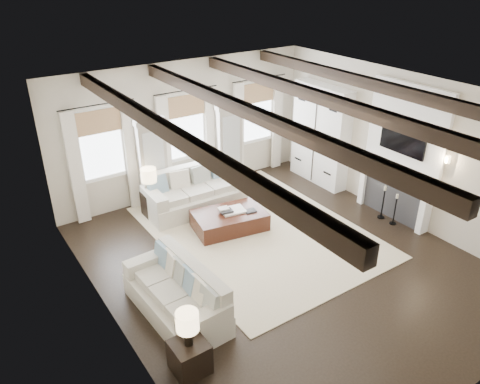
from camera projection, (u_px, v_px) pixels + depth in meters
ground at (282, 261)px, 9.00m from camera, size 7.50×7.50×0.00m
room_shell at (287, 148)px, 9.18m from camera, size 6.54×7.54×3.22m
area_rug at (257, 231)px, 9.96m from camera, size 3.86×4.99×0.02m
sofa_back at (194, 193)px, 10.72m from camera, size 2.27×1.08×0.96m
sofa_left at (179, 294)px, 7.57m from camera, size 1.01×2.08×0.87m
ottoman at (229, 221)px, 9.99m from camera, size 1.64×1.19×0.39m
tray at (233, 210)px, 9.94m from camera, size 0.56×0.46×0.04m
book_lower at (226, 211)px, 9.84m from camera, size 0.29×0.24×0.04m
book_upper at (223, 209)px, 9.87m from camera, size 0.25×0.21×0.03m
book_loose at (250, 211)px, 9.93m from camera, size 0.27×0.22×0.03m
side_table_front at (190, 357)px, 6.55m from camera, size 0.49×0.49×0.49m
lamp_front at (187, 323)px, 6.27m from camera, size 0.32×0.32×0.55m
side_table_back at (151, 204)px, 10.48m from camera, size 0.38×0.38×0.56m
lamp_back at (149, 177)px, 10.17m from camera, size 0.34×0.34×0.58m
candlestick_near at (395, 212)px, 10.12m from camera, size 0.15×0.15×0.72m
candlestick_far at (383, 205)px, 10.36m from camera, size 0.16×0.16×0.78m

